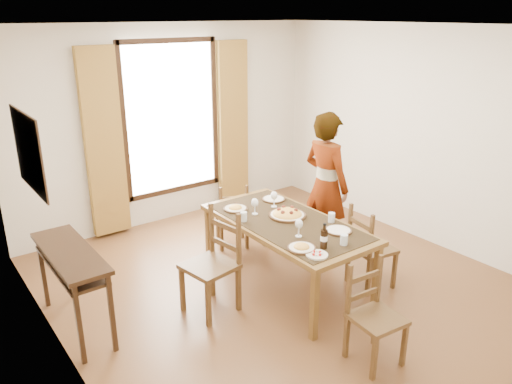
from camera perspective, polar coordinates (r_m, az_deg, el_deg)
ground at (r=5.54m, az=3.23°, el=-10.72°), size 5.00×5.00×0.00m
room_shell at (r=5.03m, az=2.59°, el=5.18°), size 4.60×5.10×2.74m
console_table at (r=4.86m, az=-20.42°, el=-7.51°), size 0.38×1.20×0.80m
dining_table at (r=5.26m, az=3.50°, el=-3.96°), size 0.95×1.92×0.76m
chair_west at (r=4.94m, az=-4.99°, el=-8.39°), size 0.53×0.53×1.04m
chair_north at (r=6.27m, az=-2.72°, el=-2.86°), size 0.50×0.50×0.85m
chair_south at (r=4.41m, az=13.35°, el=-13.80°), size 0.43×0.43×0.89m
chair_east at (r=5.49m, az=12.89°, el=-6.45°), size 0.47×0.47×0.92m
man at (r=5.95m, az=7.99°, el=0.73°), size 0.68×0.48×1.77m
plate_sw at (r=4.64m, az=5.23°, el=-6.20°), size 0.27×0.27×0.05m
plate_se at (r=5.04m, az=9.41°, el=-4.19°), size 0.27×0.27×0.05m
plate_nw at (r=5.52m, az=-2.37°, el=-1.75°), size 0.27×0.27×0.05m
plate_ne at (r=5.80m, az=2.02°, el=-0.66°), size 0.27×0.27×0.05m
pasta_platter at (r=5.33m, az=3.60°, el=-2.30°), size 0.40×0.40×0.10m
caprese_plate at (r=4.54m, az=6.98°, el=-7.00°), size 0.20×0.20×0.04m
wine_glass_a at (r=4.86m, az=4.92°, el=-4.11°), size 0.08×0.08×0.18m
wine_glass_b at (r=5.57m, az=2.08°, el=-0.82°), size 0.08×0.08×0.18m
wine_glass_c at (r=5.37m, az=-0.13°, el=-1.64°), size 0.08×0.08×0.18m
tumbler_a at (r=5.25m, az=8.63°, el=-2.90°), size 0.07×0.07×0.10m
tumbler_b at (r=5.21m, az=-1.41°, el=-2.82°), size 0.07×0.07×0.10m
tumbler_c at (r=4.77m, az=10.02°, el=-5.39°), size 0.07×0.07×0.10m
wine_bottle at (r=4.64m, az=7.79°, el=-4.97°), size 0.07×0.07×0.25m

